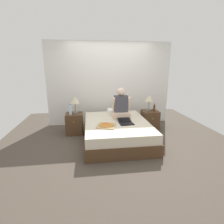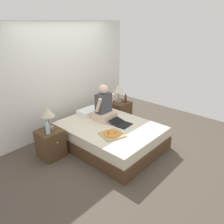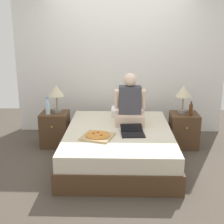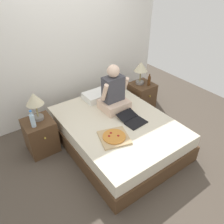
% 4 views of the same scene
% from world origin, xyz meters
% --- Properties ---
extents(ground_plane, '(5.76, 5.76, 0.00)m').
position_xyz_m(ground_plane, '(0.00, 0.00, 0.00)').
color(ground_plane, '#4C4238').
extents(wall_back, '(3.76, 0.12, 2.50)m').
position_xyz_m(wall_back, '(0.00, 1.39, 1.25)').
color(wall_back, silver).
rests_on(wall_back, ground).
extents(bed, '(1.56, 2.07, 0.48)m').
position_xyz_m(bed, '(0.00, 0.00, 0.24)').
color(bed, '#4C331E').
rests_on(bed, ground).
extents(nightstand_left, '(0.44, 0.47, 0.56)m').
position_xyz_m(nightstand_left, '(-1.06, 0.59, 0.28)').
color(nightstand_left, '#4C331E').
rests_on(nightstand_left, ground).
extents(lamp_on_left_nightstand, '(0.26, 0.26, 0.45)m').
position_xyz_m(lamp_on_left_nightstand, '(-1.02, 0.64, 0.89)').
color(lamp_on_left_nightstand, gray).
rests_on(lamp_on_left_nightstand, nightstand_left).
extents(water_bottle, '(0.07, 0.07, 0.28)m').
position_xyz_m(water_bottle, '(-1.14, 0.50, 0.67)').
color(water_bottle, silver).
rests_on(water_bottle, nightstand_left).
extents(nightstand_right, '(0.44, 0.47, 0.56)m').
position_xyz_m(nightstand_right, '(1.06, 0.59, 0.28)').
color(nightstand_right, '#4C331E').
rests_on(nightstand_right, ground).
extents(lamp_on_right_nightstand, '(0.26, 0.26, 0.45)m').
position_xyz_m(lamp_on_right_nightstand, '(1.03, 0.64, 0.89)').
color(lamp_on_right_nightstand, gray).
rests_on(lamp_on_right_nightstand, nightstand_right).
extents(beer_bottle, '(0.06, 0.06, 0.23)m').
position_xyz_m(beer_bottle, '(1.13, 0.49, 0.66)').
color(beer_bottle, '#512D14').
rests_on(beer_bottle, nightstand_right).
extents(pillow, '(0.52, 0.34, 0.12)m').
position_xyz_m(pillow, '(0.13, 0.75, 0.54)').
color(pillow, white).
rests_on(pillow, bed).
extents(person_seated, '(0.47, 0.40, 0.78)m').
position_xyz_m(person_seated, '(0.16, 0.31, 0.77)').
color(person_seated, beige).
rests_on(person_seated, bed).
extents(laptop, '(0.35, 0.44, 0.07)m').
position_xyz_m(laptop, '(0.19, -0.16, 0.50)').
color(laptop, black).
rests_on(laptop, bed).
extents(pizza_box, '(0.50, 0.50, 0.05)m').
position_xyz_m(pizza_box, '(-0.29, -0.32, 0.50)').
color(pizza_box, tan).
rests_on(pizza_box, bed).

